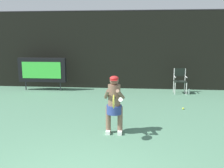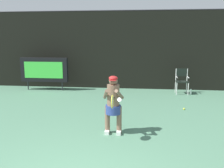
% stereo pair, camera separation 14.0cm
% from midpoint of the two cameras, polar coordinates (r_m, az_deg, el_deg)
% --- Properties ---
extents(backdrop_screen, '(18.00, 0.12, 3.66)m').
position_cam_midpoint_polar(backdrop_screen, '(11.78, 0.51, 7.75)').
color(backdrop_screen, black).
rests_on(backdrop_screen, ground).
extents(scoreboard, '(2.20, 0.21, 1.50)m').
position_cam_midpoint_polar(scoreboard, '(11.79, -16.11, 3.12)').
color(scoreboard, black).
rests_on(scoreboard, ground).
extents(umpire_chair, '(0.52, 0.44, 1.08)m').
position_cam_midpoint_polar(umpire_chair, '(11.16, 15.04, 1.06)').
color(umpire_chair, white).
rests_on(umpire_chair, ground).
extents(water_bottle, '(0.07, 0.07, 0.27)m').
position_cam_midpoint_polar(water_bottle, '(11.13, 16.94, -1.66)').
color(water_bottle, silver).
rests_on(water_bottle, ground).
extents(tennis_player, '(0.53, 0.61, 1.48)m').
position_cam_midpoint_polar(tennis_player, '(6.22, -0.14, -4.27)').
color(tennis_player, white).
rests_on(tennis_player, ground).
extents(tennis_racket, '(0.03, 0.60, 0.31)m').
position_cam_midpoint_polar(tennis_racket, '(5.69, -0.27, -4.01)').
color(tennis_racket, black).
extents(tennis_ball_loose, '(0.07, 0.07, 0.07)m').
position_cam_midpoint_polar(tennis_ball_loose, '(8.78, 15.61, -5.46)').
color(tennis_ball_loose, '#CCDB3D').
rests_on(tennis_ball_loose, ground).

